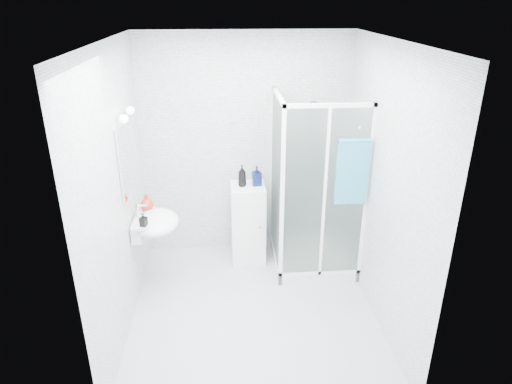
{
  "coord_description": "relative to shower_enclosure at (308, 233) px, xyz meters",
  "views": [
    {
      "loc": [
        -0.25,
        -3.75,
        2.93
      ],
      "look_at": [
        0.05,
        0.35,
        1.15
      ],
      "focal_mm": 32.0,
      "sensor_mm": 36.0,
      "label": 1
    }
  ],
  "objects": [
    {
      "name": "shower_enclosure",
      "position": [
        0.0,
        0.0,
        0.0
      ],
      "size": [
        0.9,
        0.95,
        2.0
      ],
      "color": "white",
      "rests_on": "ground"
    },
    {
      "name": "room",
      "position": [
        -0.67,
        -0.77,
        0.85
      ],
      "size": [
        2.4,
        2.6,
        2.6
      ],
      "color": "silver",
      "rests_on": "ground"
    },
    {
      "name": "wall_hooks",
      "position": [
        -0.92,
        0.49,
        1.17
      ],
      "size": [
        0.23,
        0.06,
        0.03
      ],
      "color": "silver",
      "rests_on": "room"
    },
    {
      "name": "mirror",
      "position": [
        -1.85,
        -0.32,
        1.05
      ],
      "size": [
        0.02,
        0.6,
        0.7
      ],
      "primitive_type": "cube",
      "color": "white",
      "rests_on": "room"
    },
    {
      "name": "soap_dispenser_black",
      "position": [
        -1.72,
        -0.51,
        0.48
      ],
      "size": [
        0.08,
        0.08,
        0.14
      ],
      "primitive_type": "imported",
      "rotation": [
        0.0,
        0.0,
        -0.44
      ],
      "color": "black",
      "rests_on": "wall_basin"
    },
    {
      "name": "shampoo_bottle_a",
      "position": [
        -0.73,
        0.24,
        0.62
      ],
      "size": [
        0.12,
        0.12,
        0.25
      ],
      "primitive_type": "imported",
      "rotation": [
        0.0,
        0.0,
        -0.23
      ],
      "color": "black",
      "rests_on": "storage_cabinet"
    },
    {
      "name": "storage_cabinet",
      "position": [
        -0.66,
        0.24,
        0.02
      ],
      "size": [
        0.39,
        0.42,
        0.94
      ],
      "rotation": [
        0.0,
        0.0,
        0.0
      ],
      "color": "white",
      "rests_on": "ground"
    },
    {
      "name": "soap_dispenser_orange",
      "position": [
        -1.74,
        -0.14,
        0.5
      ],
      "size": [
        0.18,
        0.18,
        0.18
      ],
      "primitive_type": "imported",
      "rotation": [
        0.0,
        0.0,
        -0.35
      ],
      "color": "#B12714",
      "rests_on": "wall_basin"
    },
    {
      "name": "wall_basin",
      "position": [
        -1.66,
        -0.32,
        0.35
      ],
      "size": [
        0.46,
        0.56,
        0.35
      ],
      "color": "white",
      "rests_on": "ground"
    },
    {
      "name": "shampoo_bottle_b",
      "position": [
        -0.56,
        0.26,
        0.61
      ],
      "size": [
        0.11,
        0.12,
        0.23
      ],
      "primitive_type": "imported",
      "rotation": [
        0.0,
        0.0,
        0.12
      ],
      "color": "#0A1541",
      "rests_on": "storage_cabinet"
    },
    {
      "name": "hand_towel",
      "position": [
        0.33,
        -0.4,
        0.9
      ],
      "size": [
        0.32,
        0.05,
        0.68
      ],
      "color": "teal",
      "rests_on": "shower_enclosure"
    },
    {
      "name": "vanity_lights",
      "position": [
        -1.8,
        -0.32,
        1.47
      ],
      "size": [
        0.1,
        0.4,
        0.08
      ],
      "color": "silver",
      "rests_on": "room"
    }
  ]
}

